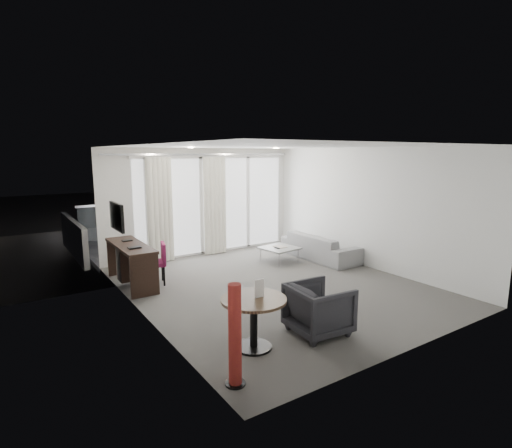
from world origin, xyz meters
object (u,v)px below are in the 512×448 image
rattan_chair_b (248,222)px  round_table (254,323)px  tub_armchair (319,309)px  red_lamp (235,335)px  sofa (320,246)px  coffee_table (279,254)px  rattan_chair_a (224,225)px  desk_chair (154,264)px  desk (131,265)px

rattan_chair_b → round_table: bearing=-107.7°
rattan_chair_b → tub_armchair: bearing=-100.1°
red_lamp → sofa: bearing=38.3°
coffee_table → rattan_chair_a: (0.18, 2.97, 0.21)m
red_lamp → tub_armchair: size_ratio=1.47×
tub_armchair → rattan_chair_a: 6.56m
red_lamp → rattan_chair_a: red_lamp is taller
red_lamp → rattan_chair_a: size_ratio=1.49×
desk_chair → red_lamp: size_ratio=0.70×
desk → rattan_chair_a: bearing=38.1°
sofa → rattan_chair_b: (0.11, 3.35, 0.10)m
desk → desk_chair: bearing=-28.5°
red_lamp → sofa: size_ratio=0.56×
tub_armchair → rattan_chair_a: bearing=-12.9°
red_lamp → desk_chair: bearing=83.6°
desk → rattan_chair_b: 5.23m
round_table → tub_armchair: tub_armchair is taller
sofa → round_table: bearing=127.4°
desk → sofa: 4.34m
sofa → rattan_chair_a: bearing=13.6°
desk_chair → tub_armchair: size_ratio=1.03×
desk_chair → round_table: size_ratio=0.95×
rattan_chair_b → red_lamp: bearing=-109.2°
desk → rattan_chair_b: desk is taller
desk → coffee_table: desk is taller
round_table → coffee_table: size_ratio=1.12×
red_lamp → tub_armchair: red_lamp is taller
desk_chair → red_lamp: red_lamp is taller
rattan_chair_a → rattan_chair_b: 0.90m
round_table → rattan_chair_b: rattan_chair_b is taller
coffee_table → rattan_chair_b: (1.08, 3.04, 0.22)m
rattan_chair_a → rattan_chair_b: size_ratio=0.98×
desk_chair → tub_armchair: (1.19, -3.31, -0.05)m
tub_armchair → rattan_chair_a: rattan_chair_a is taller
round_table → coffee_table: (2.77, 3.17, -0.17)m
red_lamp → tub_armchair: (1.61, 0.46, -0.22)m
desk → rattan_chair_a: desk is taller
rattan_chair_b → sofa: bearing=-77.7°
desk_chair → coffee_table: (2.96, -0.02, -0.23)m
desk → coffee_table: size_ratio=2.24×
desk → tub_armchair: (1.57, -3.52, -0.04)m
desk → coffee_table: (3.33, -0.22, -0.22)m
round_table → red_lamp: 0.88m
rattan_chair_a → rattan_chair_b: bearing=-19.4°
coffee_table → desk: bearing=176.2°
desk → round_table: 3.44m
desk → tub_armchair: bearing=-66.0°
coffee_table → red_lamp: bearing=-132.0°
round_table → sofa: round_table is taller
sofa → rattan_chair_b: rattan_chair_b is taller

